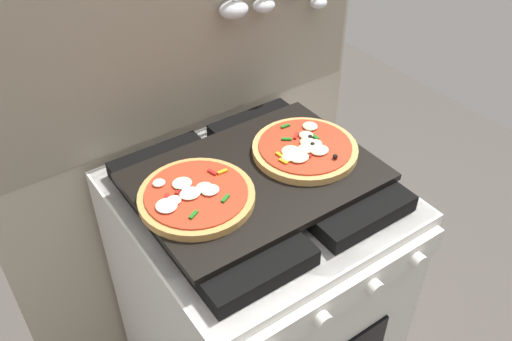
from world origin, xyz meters
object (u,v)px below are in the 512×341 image
(stove, at_px, (256,303))
(pizza_left, at_px, (195,195))
(pizza_right, at_px, (306,149))
(baking_tray, at_px, (256,177))

(stove, distance_m, pizza_left, 0.50)
(stove, distance_m, pizza_right, 0.50)
(stove, bearing_deg, pizza_left, 178.46)
(stove, relative_size, pizza_left, 3.59)
(stove, bearing_deg, pizza_right, -0.77)
(pizza_right, bearing_deg, baking_tray, 178.56)
(stove, distance_m, baking_tray, 0.46)
(pizza_left, bearing_deg, stove, -1.54)
(baking_tray, relative_size, pizza_right, 2.15)
(stove, height_order, baking_tray, baking_tray)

